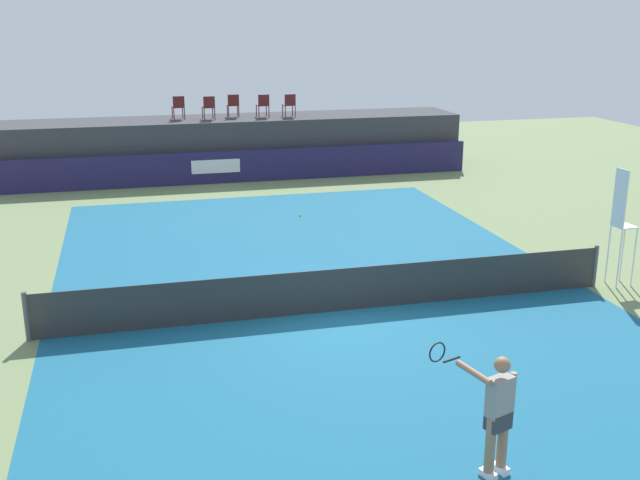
{
  "coord_description": "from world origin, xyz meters",
  "views": [
    {
      "loc": [
        -4.09,
        -14.61,
        6.09
      ],
      "look_at": [
        0.15,
        2.0,
        1.0
      ],
      "focal_mm": 42.81,
      "sensor_mm": 36.0,
      "label": 1
    }
  ],
  "objects_px": {
    "spectator_chair_right": "(263,104)",
    "net_post_far": "(595,266)",
    "spectator_chair_center": "(233,104)",
    "spectator_chair_far_left": "(178,106)",
    "tennis_player": "(497,412)",
    "net_post_near": "(26,317)",
    "spectator_chair_left": "(209,106)",
    "umpire_chair": "(621,219)",
    "tennis_ball": "(300,215)",
    "spectator_chair_far_right": "(289,104)"
  },
  "relations": [
    {
      "from": "spectator_chair_right",
      "to": "net_post_far",
      "type": "bearing_deg",
      "value": -71.63
    },
    {
      "from": "tennis_player",
      "to": "net_post_near",
      "type": "bearing_deg",
      "value": 136.58
    },
    {
      "from": "spectator_chair_left",
      "to": "tennis_ball",
      "type": "height_order",
      "value": "spectator_chair_left"
    },
    {
      "from": "net_post_far",
      "to": "tennis_ball",
      "type": "relative_size",
      "value": 14.71
    },
    {
      "from": "spectator_chair_far_left",
      "to": "spectator_chair_center",
      "type": "xyz_separation_m",
      "value": [
        2.13,
        0.11,
        0.0
      ]
    },
    {
      "from": "spectator_chair_far_right",
      "to": "tennis_ball",
      "type": "xyz_separation_m",
      "value": [
        -1.18,
        -7.0,
        -2.66
      ]
    },
    {
      "from": "spectator_chair_far_right",
      "to": "spectator_chair_left",
      "type": "bearing_deg",
      "value": -179.86
    },
    {
      "from": "umpire_chair",
      "to": "tennis_ball",
      "type": "xyz_separation_m",
      "value": [
        -5.72,
        7.97,
        -1.55
      ]
    },
    {
      "from": "umpire_chair",
      "to": "net_post_far",
      "type": "relative_size",
      "value": 2.76
    },
    {
      "from": "net_post_near",
      "to": "spectator_chair_far_left",
      "type": "bearing_deg",
      "value": 74.91
    },
    {
      "from": "spectator_chair_right",
      "to": "net_post_far",
      "type": "distance_m",
      "value": 16.07
    },
    {
      "from": "net_post_near",
      "to": "net_post_far",
      "type": "distance_m",
      "value": 12.4
    },
    {
      "from": "net_post_far",
      "to": "tennis_player",
      "type": "relative_size",
      "value": 0.56
    },
    {
      "from": "tennis_player",
      "to": "tennis_ball",
      "type": "height_order",
      "value": "tennis_player"
    },
    {
      "from": "spectator_chair_left",
      "to": "net_post_near",
      "type": "xyz_separation_m",
      "value": [
        -5.25,
        -14.96,
        -2.19
      ]
    },
    {
      "from": "umpire_chair",
      "to": "tennis_ball",
      "type": "relative_size",
      "value": 40.59
    },
    {
      "from": "spectator_chair_center",
      "to": "umpire_chair",
      "type": "height_order",
      "value": "spectator_chair_center"
    },
    {
      "from": "spectator_chair_right",
      "to": "spectator_chair_far_right",
      "type": "bearing_deg",
      "value": -7.59
    },
    {
      "from": "net_post_near",
      "to": "spectator_chair_center",
      "type": "bearing_deg",
      "value": 67.92
    },
    {
      "from": "tennis_ball",
      "to": "tennis_player",
      "type": "bearing_deg",
      "value": -92.22
    },
    {
      "from": "spectator_chair_right",
      "to": "umpire_chair",
      "type": "xyz_separation_m",
      "value": [
        5.56,
        -15.11,
        -1.11
      ]
    },
    {
      "from": "spectator_chair_far_right",
      "to": "tennis_ball",
      "type": "relative_size",
      "value": 13.06
    },
    {
      "from": "net_post_near",
      "to": "net_post_far",
      "type": "relative_size",
      "value": 1.0
    },
    {
      "from": "spectator_chair_far_left",
      "to": "umpire_chair",
      "type": "bearing_deg",
      "value": -60.05
    },
    {
      "from": "spectator_chair_right",
      "to": "net_post_far",
      "type": "height_order",
      "value": "spectator_chair_right"
    },
    {
      "from": "spectator_chair_left",
      "to": "spectator_chair_center",
      "type": "distance_m",
      "value": 1.11
    },
    {
      "from": "umpire_chair",
      "to": "net_post_near",
      "type": "height_order",
      "value": "umpire_chair"
    },
    {
      "from": "tennis_ball",
      "to": "umpire_chair",
      "type": "bearing_deg",
      "value": -54.35
    },
    {
      "from": "spectator_chair_far_left",
      "to": "tennis_player",
      "type": "distance_m",
      "value": 21.85
    },
    {
      "from": "spectator_chair_far_right",
      "to": "net_post_far",
      "type": "bearing_deg",
      "value": -75.07
    },
    {
      "from": "spectator_chair_left",
      "to": "umpire_chair",
      "type": "height_order",
      "value": "spectator_chair_left"
    },
    {
      "from": "spectator_chair_center",
      "to": "tennis_ball",
      "type": "relative_size",
      "value": 13.06
    },
    {
      "from": "spectator_chair_center",
      "to": "spectator_chair_right",
      "type": "xyz_separation_m",
      "value": [
        1.13,
        -0.32,
        0.0
      ]
    },
    {
      "from": "spectator_chair_right",
      "to": "spectator_chair_far_right",
      "type": "relative_size",
      "value": 1.0
    },
    {
      "from": "spectator_chair_left",
      "to": "net_post_near",
      "type": "relative_size",
      "value": 0.89
    },
    {
      "from": "spectator_chair_far_left",
      "to": "spectator_chair_left",
      "type": "xyz_separation_m",
      "value": [
        1.12,
        -0.35,
        0.0
      ]
    },
    {
      "from": "tennis_player",
      "to": "tennis_ball",
      "type": "bearing_deg",
      "value": 87.78
    },
    {
      "from": "spectator_chair_far_left",
      "to": "net_post_far",
      "type": "distance_m",
      "value": 17.54
    },
    {
      "from": "net_post_far",
      "to": "tennis_player",
      "type": "distance_m",
      "value": 8.54
    },
    {
      "from": "spectator_chair_right",
      "to": "tennis_player",
      "type": "xyz_separation_m",
      "value": [
        -0.71,
        -21.42,
        -1.73
      ]
    },
    {
      "from": "umpire_chair",
      "to": "net_post_far",
      "type": "xyz_separation_m",
      "value": [
        -0.55,
        0.01,
        -1.09
      ]
    },
    {
      "from": "spectator_chair_far_right",
      "to": "tennis_ball",
      "type": "distance_m",
      "value": 7.58
    },
    {
      "from": "spectator_chair_far_right",
      "to": "spectator_chair_far_left",
      "type": "bearing_deg",
      "value": 175.48
    },
    {
      "from": "spectator_chair_right",
      "to": "spectator_chair_far_right",
      "type": "xyz_separation_m",
      "value": [
        1.02,
        -0.14,
        0.0
      ]
    },
    {
      "from": "umpire_chair",
      "to": "tennis_player",
      "type": "xyz_separation_m",
      "value": [
        -6.27,
        -6.32,
        -0.63
      ]
    },
    {
      "from": "spectator_chair_far_left",
      "to": "spectator_chair_right",
      "type": "bearing_deg",
      "value": -3.55
    },
    {
      "from": "spectator_chair_center",
      "to": "umpire_chair",
      "type": "xyz_separation_m",
      "value": [
        6.7,
        -15.43,
        -1.11
      ]
    },
    {
      "from": "spectator_chair_left",
      "to": "spectator_chair_center",
      "type": "height_order",
      "value": "same"
    },
    {
      "from": "tennis_ball",
      "to": "net_post_far",
      "type": "bearing_deg",
      "value": -57.03
    },
    {
      "from": "spectator_chair_left",
      "to": "spectator_chair_far_right",
      "type": "xyz_separation_m",
      "value": [
        3.16,
        0.01,
        0.0
      ]
    }
  ]
}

